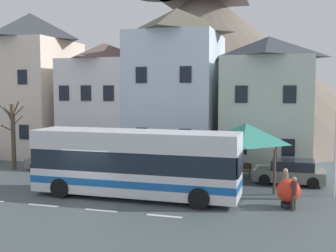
{
  "coord_description": "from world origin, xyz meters",
  "views": [
    {
      "loc": [
        9.55,
        -17.8,
        5.45
      ],
      "look_at": [
        3.03,
        4.53,
        3.41
      ],
      "focal_mm": 44.19,
      "sensor_mm": 36.0,
      "label": 1
    }
  ],
  "objects_px": {
    "parked_car_00": "(60,161)",
    "harbour_buoy": "(288,192)",
    "townhouse_02": "(176,86)",
    "bare_tree_01": "(13,133)",
    "townhouse_01": "(105,101)",
    "transit_bus": "(135,164)",
    "parked_car_01": "(290,172)",
    "bus_shelter": "(246,134)",
    "townhouse_00": "(32,85)",
    "public_bench": "(240,170)",
    "hilltop_castle": "(202,60)",
    "pedestrian_00": "(294,191)",
    "townhouse_03": "(268,102)",
    "pedestrian_01": "(285,182)"
  },
  "relations": [
    {
      "from": "parked_car_00",
      "to": "harbour_buoy",
      "type": "distance_m",
      "value": 15.81
    },
    {
      "from": "townhouse_02",
      "to": "bare_tree_01",
      "type": "distance_m",
      "value": 12.18
    },
    {
      "from": "townhouse_01",
      "to": "transit_bus",
      "type": "bearing_deg",
      "value": -58.31
    },
    {
      "from": "townhouse_01",
      "to": "parked_car_00",
      "type": "distance_m",
      "value": 6.64
    },
    {
      "from": "parked_car_01",
      "to": "bare_tree_01",
      "type": "relative_size",
      "value": 0.85
    },
    {
      "from": "townhouse_01",
      "to": "bus_shelter",
      "type": "relative_size",
      "value": 2.52
    },
    {
      "from": "bus_shelter",
      "to": "bare_tree_01",
      "type": "relative_size",
      "value": 0.76
    },
    {
      "from": "townhouse_00",
      "to": "public_bench",
      "type": "height_order",
      "value": "townhouse_00"
    },
    {
      "from": "transit_bus",
      "to": "bare_tree_01",
      "type": "xyz_separation_m",
      "value": [
        -10.8,
        4.83,
        0.74
      ]
    },
    {
      "from": "townhouse_00",
      "to": "hilltop_castle",
      "type": "xyz_separation_m",
      "value": [
        10.52,
        19.86,
        3.22
      ]
    },
    {
      "from": "townhouse_00",
      "to": "bare_tree_01",
      "type": "bearing_deg",
      "value": -67.04
    },
    {
      "from": "townhouse_02",
      "to": "bare_tree_01",
      "type": "height_order",
      "value": "townhouse_02"
    },
    {
      "from": "hilltop_castle",
      "to": "parked_car_01",
      "type": "height_order",
      "value": "hilltop_castle"
    },
    {
      "from": "pedestrian_00",
      "to": "public_bench",
      "type": "distance_m",
      "value": 7.38
    },
    {
      "from": "parked_car_00",
      "to": "bare_tree_01",
      "type": "xyz_separation_m",
      "value": [
        -3.31,
        -0.52,
        1.83
      ]
    },
    {
      "from": "public_bench",
      "to": "townhouse_02",
      "type": "bearing_deg",
      "value": 140.1
    },
    {
      "from": "parked_car_01",
      "to": "townhouse_03",
      "type": "bearing_deg",
      "value": -71.64
    },
    {
      "from": "public_bench",
      "to": "transit_bus",
      "type": "bearing_deg",
      "value": -125.07
    },
    {
      "from": "pedestrian_00",
      "to": "public_bench",
      "type": "height_order",
      "value": "pedestrian_00"
    },
    {
      "from": "public_bench",
      "to": "parked_car_00",
      "type": "bearing_deg",
      "value": -174.68
    },
    {
      "from": "townhouse_02",
      "to": "public_bench",
      "type": "xyz_separation_m",
      "value": [
        5.33,
        -4.45,
        -5.29
      ]
    },
    {
      "from": "townhouse_02",
      "to": "parked_car_00",
      "type": "relative_size",
      "value": 2.47
    },
    {
      "from": "townhouse_00",
      "to": "public_bench",
      "type": "relative_size",
      "value": 8.23
    },
    {
      "from": "transit_bus",
      "to": "pedestrian_00",
      "type": "xyz_separation_m",
      "value": [
        7.71,
        -0.17,
        -0.81
      ]
    },
    {
      "from": "harbour_buoy",
      "to": "bus_shelter",
      "type": "bearing_deg",
      "value": 120.6
    },
    {
      "from": "townhouse_01",
      "to": "townhouse_03",
      "type": "relative_size",
      "value": 0.99
    },
    {
      "from": "parked_car_01",
      "to": "pedestrian_00",
      "type": "relative_size",
      "value": 2.6
    },
    {
      "from": "parked_car_00",
      "to": "public_bench",
      "type": "height_order",
      "value": "parked_car_00"
    },
    {
      "from": "parked_car_00",
      "to": "pedestrian_01",
      "type": "relative_size",
      "value": 2.99
    },
    {
      "from": "parked_car_00",
      "to": "public_bench",
      "type": "relative_size",
      "value": 3.25
    },
    {
      "from": "parked_car_00",
      "to": "parked_car_01",
      "type": "distance_m",
      "value": 15.06
    },
    {
      "from": "parked_car_01",
      "to": "harbour_buoy",
      "type": "xyz_separation_m",
      "value": [
        -0.09,
        -5.18,
        0.07
      ]
    },
    {
      "from": "townhouse_03",
      "to": "transit_bus",
      "type": "xyz_separation_m",
      "value": [
        -5.95,
        -10.89,
        -2.88
      ]
    },
    {
      "from": "harbour_buoy",
      "to": "transit_bus",
      "type": "bearing_deg",
      "value": -178.12
    },
    {
      "from": "pedestrian_00",
      "to": "pedestrian_01",
      "type": "height_order",
      "value": "pedestrian_01"
    },
    {
      "from": "hilltop_castle",
      "to": "pedestrian_01",
      "type": "height_order",
      "value": "hilltop_castle"
    },
    {
      "from": "townhouse_01",
      "to": "parked_car_01",
      "type": "height_order",
      "value": "townhouse_01"
    },
    {
      "from": "bus_shelter",
      "to": "hilltop_castle",
      "type": "bearing_deg",
      "value": 106.73
    },
    {
      "from": "townhouse_03",
      "to": "pedestrian_01",
      "type": "distance_m",
      "value": 9.96
    },
    {
      "from": "townhouse_03",
      "to": "hilltop_castle",
      "type": "xyz_separation_m",
      "value": [
        -8.82,
        19.92,
        4.52
      ]
    },
    {
      "from": "transit_bus",
      "to": "bare_tree_01",
      "type": "distance_m",
      "value": 11.86
    },
    {
      "from": "bus_shelter",
      "to": "pedestrian_00",
      "type": "height_order",
      "value": "bus_shelter"
    },
    {
      "from": "townhouse_03",
      "to": "townhouse_02",
      "type": "bearing_deg",
      "value": 179.72
    },
    {
      "from": "parked_car_00",
      "to": "townhouse_00",
      "type": "bearing_deg",
      "value": 130.03
    },
    {
      "from": "parked_car_01",
      "to": "harbour_buoy",
      "type": "distance_m",
      "value": 5.18
    },
    {
      "from": "townhouse_00",
      "to": "public_bench",
      "type": "xyz_separation_m",
      "value": [
        17.94,
        -4.48,
        -5.43
      ]
    },
    {
      "from": "parked_car_01",
      "to": "pedestrian_01",
      "type": "xyz_separation_m",
      "value": [
        -0.25,
        -3.66,
        0.17
      ]
    },
    {
      "from": "parked_car_00",
      "to": "transit_bus",
      "type": "bearing_deg",
      "value": -42.02
    },
    {
      "from": "transit_bus",
      "to": "harbour_buoy",
      "type": "xyz_separation_m",
      "value": [
        7.47,
        0.24,
        -0.96
      ]
    },
    {
      "from": "bus_shelter",
      "to": "public_bench",
      "type": "distance_m",
      "value": 3.4
    }
  ]
}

